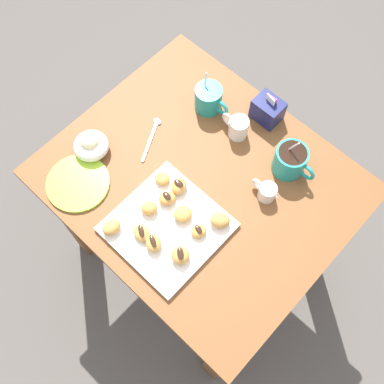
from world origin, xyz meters
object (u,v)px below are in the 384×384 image
saucer_lime_left (78,183)px  beignet_3 (199,231)px  beignet_10 (153,243)px  beignet_6 (181,256)px  beignet_9 (167,198)px  pastry_plate_square (167,227)px  ice_cream_bowl (91,145)px  beignet_8 (162,179)px  sugar_caddy (268,110)px  dining_table (200,201)px  coffee_mug_teal_right (291,160)px  beignet_0 (111,227)px  beignet_2 (141,233)px  cream_pitcher_white (238,127)px  beignet_1 (220,220)px  beignet_5 (183,214)px  beignet_4 (149,208)px  beignet_7 (179,186)px  chocolate_sauce_pitcher (267,192)px

saucer_lime_left → beignet_3: 0.39m
beignet_10 → beignet_6: bearing=18.1°
beignet_10 → beignet_9: bearing=118.7°
pastry_plate_square → ice_cream_bowl: size_ratio=2.73×
beignet_6 → beignet_8: beignet_6 is taller
sugar_caddy → beignet_8: bearing=-101.4°
dining_table → coffee_mug_teal_right: size_ratio=6.09×
beignet_0 → beignet_2: beignet_0 is taller
cream_pitcher_white → beignet_1: size_ratio=1.88×
beignet_9 → coffee_mug_teal_right: bearing=60.6°
coffee_mug_teal_right → cream_pitcher_white: (-0.19, -0.01, -0.01)m
beignet_2 → beignet_5: beignet_5 is taller
pastry_plate_square → beignet_8: bearing=140.0°
beignet_6 → beignet_8: size_ratio=1.12×
beignet_3 → beignet_4: beignet_4 is taller
beignet_5 → sugar_caddy: bearing=95.7°
beignet_4 → beignet_9: bearing=74.7°
ice_cream_bowl → beignet_1: ice_cream_bowl is taller
cream_pitcher_white → ice_cream_bowl: bearing=-129.1°
pastry_plate_square → beignet_9: size_ratio=5.98×
beignet_6 → saucer_lime_left: bearing=-173.6°
beignet_7 → saucer_lime_left: bearing=-141.1°
saucer_lime_left → beignet_5: bearing=24.0°
dining_table → pastry_plate_square: bearing=-79.3°
cream_pitcher_white → chocolate_sauce_pitcher: size_ratio=1.14×
pastry_plate_square → coffee_mug_teal_right: bearing=71.3°
dining_table → beignet_1: 0.25m
beignet_0 → beignet_1: bearing=47.0°
saucer_lime_left → beignet_9: 0.28m
cream_pitcher_white → dining_table: bearing=-82.1°
coffee_mug_teal_right → beignet_7: size_ratio=2.68×
sugar_caddy → beignet_6: 0.54m
beignet_2 → beignet_0: bearing=-146.5°
pastry_plate_square → saucer_lime_left: bearing=-164.1°
chocolate_sauce_pitcher → beignet_6: bearing=-99.1°
saucer_lime_left → beignet_3: beignet_3 is taller
chocolate_sauce_pitcher → beignet_5: chocolate_sauce_pitcher is taller
beignet_5 → beignet_10: size_ratio=0.97×
beignet_10 → pastry_plate_square: bearing=100.7°
saucer_lime_left → beignet_2: beignet_2 is taller
ice_cream_bowl → beignet_2: 0.32m
beignet_0 → beignet_9: bearing=73.2°
cream_pitcher_white → beignet_2: bearing=-86.7°
beignet_1 → beignet_9: (-0.16, -0.05, -0.00)m
beignet_7 → beignet_9: (0.00, -0.05, -0.00)m
sugar_caddy → ice_cream_bowl: sugar_caddy is taller
dining_table → beignet_10: bearing=-79.3°
beignet_0 → beignet_5: (0.12, 0.17, -0.00)m
beignet_7 → beignet_10: size_ratio=0.98×
chocolate_sauce_pitcher → beignet_1: chocolate_sauce_pitcher is taller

